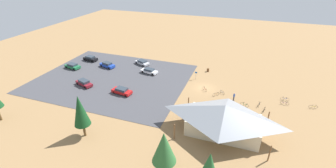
{
  "coord_description": "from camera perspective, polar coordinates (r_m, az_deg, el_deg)",
  "views": [
    {
      "loc": [
        -7.96,
        48.11,
        26.59
      ],
      "look_at": [
        7.98,
        2.91,
        1.2
      ],
      "focal_mm": 24.83,
      "sensor_mm": 36.0,
      "label": 1
    }
  ],
  "objects": [
    {
      "name": "ground",
      "position": [
        55.54,
        8.8,
        -1.05
      ],
      "size": [
        160.0,
        160.0,
        0.0
      ],
      "primitive_type": "plane",
      "color": "#937047",
      "rests_on": "ground"
    },
    {
      "name": "parking_lot_asphalt",
      "position": [
        61.29,
        -13.31,
        1.42
      ],
      "size": [
        37.31,
        29.87,
        0.05
      ],
      "primitive_type": "cube",
      "color": "#424247",
      "rests_on": "ground"
    },
    {
      "name": "bike_pavilion",
      "position": [
        40.96,
        13.6,
        -7.88
      ],
      "size": [
        15.26,
        9.51,
        5.51
      ],
      "color": "beige",
      "rests_on": "ground"
    },
    {
      "name": "trash_bin",
      "position": [
        64.07,
        9.78,
        3.41
      ],
      "size": [
        0.6,
        0.6,
        0.9
      ],
      "primitive_type": "cylinder",
      "color": "brown",
      "rests_on": "ground"
    },
    {
      "name": "lot_sign",
      "position": [
        58.9,
        6.89,
        2.39
      ],
      "size": [
        0.56,
        0.08,
        2.2
      ],
      "color": "#99999E",
      "rests_on": "ground"
    },
    {
      "name": "pine_east",
      "position": [
        40.49,
        -20.76,
        -6.14
      ],
      "size": [
        2.71,
        2.71,
        7.93
      ],
      "color": "brown",
      "rests_on": "ground"
    },
    {
      "name": "pine_far_east",
      "position": [
        30.72,
        10.1,
        -19.35
      ],
      "size": [
        2.53,
        2.53,
        6.46
      ],
      "color": "brown",
      "rests_on": "ground"
    },
    {
      "name": "pine_mideast",
      "position": [
        31.79,
        -1.0,
        -15.31
      ],
      "size": [
        3.36,
        3.36,
        7.23
      ],
      "color": "brown",
      "rests_on": "ground"
    },
    {
      "name": "bicycle_silver_yard_left",
      "position": [
        51.7,
        21.45,
        -4.7
      ],
      "size": [
        0.54,
        1.67,
        0.85
      ],
      "color": "black",
      "rests_on": "ground"
    },
    {
      "name": "bicycle_yellow_front_row",
      "position": [
        55.93,
        32.07,
        -4.77
      ],
      "size": [
        1.67,
        0.48,
        0.86
      ],
      "color": "black",
      "rests_on": "ground"
    },
    {
      "name": "bicycle_red_yard_front",
      "position": [
        54.41,
        9.01,
        -1.24
      ],
      "size": [
        1.23,
        1.4,
        0.86
      ],
      "color": "black",
      "rests_on": "ground"
    },
    {
      "name": "bicycle_green_lone_east",
      "position": [
        50.58,
        18.26,
        -4.85
      ],
      "size": [
        1.67,
        0.7,
        0.9
      ],
      "color": "black",
      "rests_on": "ground"
    },
    {
      "name": "bicycle_white_mid_cluster",
      "position": [
        53.96,
        13.14,
        -1.98
      ],
      "size": [
        1.18,
        1.21,
        0.77
      ],
      "color": "black",
      "rests_on": "ground"
    },
    {
      "name": "bicycle_orange_near_sign",
      "position": [
        52.74,
        11.64,
        -2.53
      ],
      "size": [
        1.27,
        1.28,
        0.79
      ],
      "color": "black",
      "rests_on": "ground"
    },
    {
      "name": "bicycle_purple_by_bin",
      "position": [
        54.45,
        26.73,
        -4.21
      ],
      "size": [
        1.67,
        0.48,
        0.82
      ],
      "color": "black",
      "rests_on": "ground"
    },
    {
      "name": "bicycle_blue_trailside",
      "position": [
        56.04,
        26.78,
        -3.28
      ],
      "size": [
        1.75,
        0.48,
        0.87
      ],
      "color": "black",
      "rests_on": "ground"
    },
    {
      "name": "bicycle_black_edge_north",
      "position": [
        50.41,
        22.53,
        -5.82
      ],
      "size": [
        0.58,
        1.73,
        0.83
      ],
      "color": "black",
      "rests_on": "ground"
    },
    {
      "name": "car_green_front_row",
      "position": [
        70.19,
        -22.39,
        4.12
      ],
      "size": [
        4.63,
        2.57,
        1.38
      ],
      "color": "#1E6B3D",
      "rests_on": "parking_lot_asphalt"
    },
    {
      "name": "car_blue_second_row",
      "position": [
        67.85,
        -14.68,
        4.59
      ],
      "size": [
        4.81,
        2.89,
        1.43
      ],
      "color": "#1E42B2",
      "rests_on": "parking_lot_asphalt"
    },
    {
      "name": "car_maroon_far_end",
      "position": [
        59.29,
        -19.91,
        0.29
      ],
      "size": [
        5.0,
        3.19,
        1.44
      ],
      "color": "maroon",
      "rests_on": "parking_lot_asphalt"
    },
    {
      "name": "car_white_aisle_side",
      "position": [
        62.19,
        -4.65,
        3.22
      ],
      "size": [
        4.77,
        2.53,
        1.32
      ],
      "color": "white",
      "rests_on": "parking_lot_asphalt"
    },
    {
      "name": "car_red_back_corner",
      "position": [
        53.36,
        -11.29,
        -1.65
      ],
      "size": [
        4.83,
        2.46,
        1.4
      ],
      "color": "red",
      "rests_on": "parking_lot_asphalt"
    },
    {
      "name": "car_black_mid_lot",
      "position": [
        73.92,
        -18.51,
        5.98
      ],
      "size": [
        4.53,
        2.4,
        1.43
      ],
      "color": "black",
      "rests_on": "parking_lot_asphalt"
    },
    {
      "name": "car_silver_by_curb",
      "position": [
        67.91,
        -6.34,
        5.31
      ],
      "size": [
        4.89,
        3.59,
        1.26
      ],
      "color": "#BCBCC1",
      "rests_on": "parking_lot_asphalt"
    },
    {
      "name": "visitor_crossing_yard",
      "position": [
        51.7,
        15.89,
        -2.99
      ],
      "size": [
        0.36,
        0.36,
        1.82
      ],
      "color": "#2D3347",
      "rests_on": "ground"
    }
  ]
}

